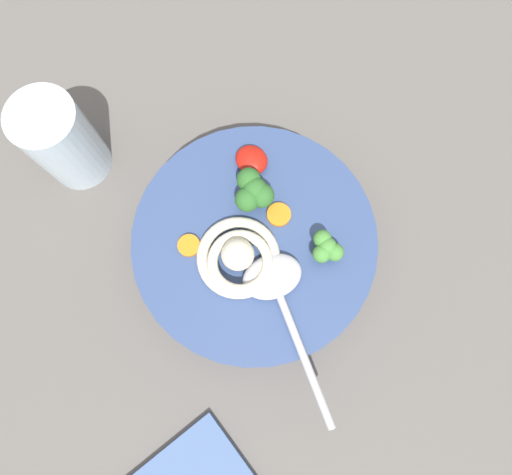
% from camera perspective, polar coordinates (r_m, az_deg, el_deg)
% --- Properties ---
extents(table_slab, '(1.22, 1.22, 0.03)m').
position_cam_1_polar(table_slab, '(0.55, -1.66, -1.01)').
color(table_slab, '#5B5651').
rests_on(table_slab, ground).
extents(soup_bowl, '(0.25, 0.25, 0.07)m').
position_cam_1_polar(soup_bowl, '(0.50, -0.00, -0.83)').
color(soup_bowl, '#334775').
rests_on(soup_bowl, table_slab).
extents(noodle_pile, '(0.09, 0.09, 0.04)m').
position_cam_1_polar(noodle_pile, '(0.45, -2.17, -2.55)').
color(noodle_pile, beige).
rests_on(noodle_pile, soup_bowl).
extents(soup_spoon, '(0.16, 0.12, 0.02)m').
position_cam_1_polar(soup_spoon, '(0.45, 2.66, -6.50)').
color(soup_spoon, '#B7B7BC').
rests_on(soup_spoon, soup_bowl).
extents(chili_sauce_dollop, '(0.04, 0.03, 0.02)m').
position_cam_1_polar(chili_sauce_dollop, '(0.49, -0.56, 9.62)').
color(chili_sauce_dollop, '#B2190F').
rests_on(chili_sauce_dollop, soup_bowl).
extents(broccoli_floret_center, '(0.05, 0.04, 0.04)m').
position_cam_1_polar(broccoli_floret_center, '(0.46, -0.25, 5.71)').
color(broccoli_floret_center, '#7A9E60').
rests_on(broccoli_floret_center, soup_bowl).
extents(broccoli_floret_beside_chili, '(0.04, 0.03, 0.03)m').
position_cam_1_polar(broccoli_floret_beside_chili, '(0.45, 8.75, -1.26)').
color(broccoli_floret_beside_chili, '#7A9E60').
rests_on(broccoli_floret_beside_chili, soup_bowl).
extents(carrot_slice_extra_b, '(0.02, 0.02, 0.01)m').
position_cam_1_polar(carrot_slice_extra_b, '(0.47, -8.32, -0.99)').
color(carrot_slice_extra_b, orange).
rests_on(carrot_slice_extra_b, soup_bowl).
extents(carrot_slice_left, '(0.02, 0.02, 0.01)m').
position_cam_1_polar(carrot_slice_left, '(0.47, 2.85, 2.85)').
color(carrot_slice_left, orange).
rests_on(carrot_slice_left, soup_bowl).
extents(drinking_glass, '(0.07, 0.07, 0.12)m').
position_cam_1_polar(drinking_glass, '(0.55, -22.89, 10.96)').
color(drinking_glass, silver).
rests_on(drinking_glass, table_slab).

